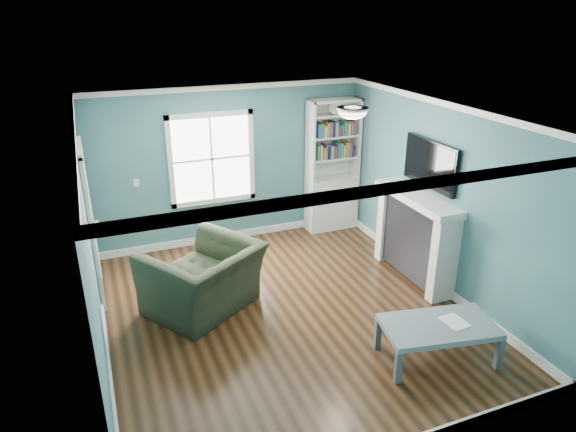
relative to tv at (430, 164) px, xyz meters
name	(u,v)px	position (x,y,z in m)	size (l,w,h in m)	color
floor	(286,312)	(-2.20, -0.20, -1.72)	(5.00, 5.00, 0.00)	black
room_walls	(286,200)	(-2.20, -0.20, -0.14)	(5.00, 5.00, 5.00)	#386170
trim	(286,226)	(-2.20, -0.20, -0.49)	(4.50, 5.00, 2.60)	white
window	(212,159)	(-2.50, 2.29, -0.27)	(1.40, 0.06, 1.50)	white
bookshelf	(332,178)	(-0.43, 2.10, -0.80)	(0.90, 0.35, 2.31)	silver
fireplace	(415,238)	(-0.12, 0.00, -1.09)	(0.44, 1.58, 1.30)	black
tv	(430,164)	(0.00, 0.00, 0.00)	(0.06, 1.10, 0.65)	black
door	(91,223)	(-4.42, 1.20, -0.65)	(0.12, 0.98, 2.17)	silver
ceiling_fixture	(353,112)	(-1.30, -0.10, 0.82)	(0.38, 0.38, 0.15)	white
light_switch	(136,183)	(-3.70, 2.28, -0.52)	(0.08, 0.01, 0.12)	white
recliner	(202,268)	(-3.16, 0.31, -1.14)	(1.35, 0.87, 1.18)	black
coffee_table	(439,328)	(-0.96, -1.70, -1.33)	(1.35, 0.90, 0.45)	#454E53
paper_sheet	(455,322)	(-0.77, -1.73, -1.27)	(0.24, 0.30, 0.00)	white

